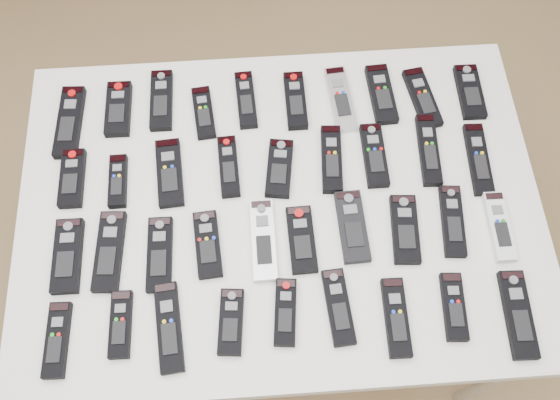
{
  "coord_description": "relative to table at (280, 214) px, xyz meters",
  "views": [
    {
      "loc": [
        -0.03,
        -0.58,
        2.13
      ],
      "look_at": [
        0.01,
        0.05,
        0.8
      ],
      "focal_mm": 40.0,
      "sensor_mm": 36.0,
      "label": 1
    }
  ],
  "objects": [
    {
      "name": "remote_4",
      "position": [
        -0.07,
        0.3,
        0.07
      ],
      "size": [
        0.05,
        0.17,
        0.02
      ],
      "primitive_type": "cube",
      "rotation": [
        0.0,
        0.0,
        0.05
      ],
      "color": "black",
      "rests_on": "table"
    },
    {
      "name": "remote_3",
      "position": [
        -0.18,
        0.27,
        0.07
      ],
      "size": [
        0.06,
        0.15,
        0.02
      ],
      "primitive_type": "cube",
      "rotation": [
        0.0,
        0.0,
        0.1
      ],
      "color": "black",
      "rests_on": "table"
    },
    {
      "name": "remote_0",
      "position": [
        -0.52,
        0.26,
        0.07
      ],
      "size": [
        0.07,
        0.21,
        0.02
      ],
      "primitive_type": "cube",
      "rotation": [
        0.0,
        0.0,
        -0.05
      ],
      "color": "black",
      "rests_on": "table"
    },
    {
      "name": "remote_20",
      "position": [
        -0.4,
        -0.1,
        0.07
      ],
      "size": [
        0.07,
        0.2,
        0.02
      ],
      "primitive_type": "cube",
      "rotation": [
        0.0,
        0.0,
        -0.07
      ],
      "color": "black",
      "rests_on": "table"
    },
    {
      "name": "remote_13",
      "position": [
        -0.12,
        0.1,
        0.07
      ],
      "size": [
        0.05,
        0.16,
        0.02
      ],
      "primitive_type": "cube",
      "rotation": [
        0.0,
        0.0,
        0.04
      ],
      "color": "black",
      "rests_on": "table"
    },
    {
      "name": "remote_27",
      "position": [
        0.4,
        -0.08,
        0.07
      ],
      "size": [
        0.07,
        0.18,
        0.02
      ],
      "primitive_type": "cube",
      "rotation": [
        0.0,
        0.0,
        -0.09
      ],
      "color": "black",
      "rests_on": "table"
    },
    {
      "name": "remote_6",
      "position": [
        0.18,
        0.28,
        0.07
      ],
      "size": [
        0.07,
        0.19,
        0.02
      ],
      "primitive_type": "cube",
      "rotation": [
        0.0,
        0.0,
        0.08
      ],
      "color": "#B7B7BC",
      "rests_on": "table"
    },
    {
      "name": "remote_17",
      "position": [
        0.38,
        0.12,
        0.07
      ],
      "size": [
        0.06,
        0.2,
        0.02
      ],
      "primitive_type": "cube",
      "rotation": [
        0.0,
        0.0,
        -0.06
      ],
      "color": "black",
      "rests_on": "table"
    },
    {
      "name": "remote_36",
      "position": [
        0.36,
        -0.28,
        0.07
      ],
      "size": [
        0.06,
        0.15,
        0.02
      ],
      "primitive_type": "cube",
      "rotation": [
        0.0,
        0.0,
        -0.07
      ],
      "color": "black",
      "rests_on": "table"
    },
    {
      "name": "remote_19",
      "position": [
        -0.49,
        -0.1,
        0.07
      ],
      "size": [
        0.06,
        0.18,
        0.02
      ],
      "primitive_type": "cube",
      "rotation": [
        0.0,
        0.0,
        -0.01
      ],
      "color": "black",
      "rests_on": "table"
    },
    {
      "name": "table",
      "position": [
        0.0,
        0.0,
        0.0
      ],
      "size": [
        1.25,
        0.88,
        0.78
      ],
      "color": "white",
      "rests_on": "ground"
    },
    {
      "name": "remote_5",
      "position": [
        0.06,
        0.28,
        0.07
      ],
      "size": [
        0.05,
        0.17,
        0.02
      ],
      "primitive_type": "cube",
      "rotation": [
        0.0,
        0.0,
        0.0
      ],
      "color": "black",
      "rests_on": "table"
    },
    {
      "name": "remote_35",
      "position": [
        0.23,
        -0.3,
        0.07
      ],
      "size": [
        0.05,
        0.18,
        0.02
      ],
      "primitive_type": "cube",
      "rotation": [
        0.0,
        0.0,
        -0.02
      ],
      "color": "black",
      "rests_on": "table"
    },
    {
      "name": "remote_12",
      "position": [
        -0.26,
        0.1,
        0.07
      ],
      "size": [
        0.07,
        0.18,
        0.02
      ],
      "primitive_type": "cube",
      "rotation": [
        0.0,
        0.0,
        0.07
      ],
      "color": "black",
      "rests_on": "table"
    },
    {
      "name": "remote_23",
      "position": [
        -0.05,
        -0.1,
        0.07
      ],
      "size": [
        0.05,
        0.2,
        0.02
      ],
      "primitive_type": "cube",
      "rotation": [
        0.0,
        0.0,
        0.0
      ],
      "color": "#B7B7BC",
      "rests_on": "table"
    },
    {
      "name": "remote_25",
      "position": [
        0.16,
        -0.08,
        0.07
      ],
      "size": [
        0.07,
        0.18,
        0.02
      ],
      "primitive_type": "cube",
      "rotation": [
        0.0,
        0.0,
        0.03
      ],
      "color": "black",
      "rests_on": "table"
    },
    {
      "name": "remote_11",
      "position": [
        -0.39,
        0.08,
        0.07
      ],
      "size": [
        0.04,
        0.14,
        0.02
      ],
      "primitive_type": "cube",
      "rotation": [
        0.0,
        0.0,
        0.01
      ],
      "color": "black",
      "rests_on": "table"
    },
    {
      "name": "remote_7",
      "position": [
        0.28,
        0.29,
        0.07
      ],
      "size": [
        0.06,
        0.18,
        0.02
      ],
      "primitive_type": "cube",
      "rotation": [
        0.0,
        0.0,
        0.05
      ],
      "color": "black",
      "rests_on": "table"
    },
    {
      "name": "remote_8",
      "position": [
        0.39,
        0.27,
        0.07
      ],
      "size": [
        0.08,
        0.18,
        0.02
      ],
      "primitive_type": "cube",
      "rotation": [
        0.0,
        0.0,
        0.15
      ],
      "color": "black",
      "rests_on": "table"
    },
    {
      "name": "remote_2",
      "position": [
        -0.29,
        0.31,
        0.07
      ],
      "size": [
        0.06,
        0.18,
        0.02
      ],
      "primitive_type": "cube",
      "rotation": [
        0.0,
        0.0,
        -0.01
      ],
      "color": "black",
      "rests_on": "table"
    },
    {
      "name": "remote_26",
      "position": [
        0.29,
        -0.09,
        0.07
      ],
      "size": [
        0.07,
        0.17,
        0.02
      ],
      "primitive_type": "cube",
      "rotation": [
        0.0,
        0.0,
        -0.08
      ],
      "color": "black",
      "rests_on": "table"
    },
    {
      "name": "remote_37",
      "position": [
        0.5,
        -0.31,
        0.07
      ],
      "size": [
        0.06,
        0.2,
        0.02
      ],
      "primitive_type": "cube",
      "rotation": [
        0.0,
        0.0,
        -0.04
      ],
      "color": "black",
      "rests_on": "table"
    },
    {
      "name": "remote_31",
      "position": [
        -0.26,
        -0.28,
        0.07
      ],
      "size": [
        0.07,
        0.2,
        0.02
      ],
      "primitive_type": "cube",
      "rotation": [
        0.0,
        0.0,
        0.09
      ],
      "color": "black",
      "rests_on": "table"
    },
    {
      "name": "remote_29",
      "position": [
        -0.5,
        -0.3,
        0.07
      ],
      "size": [
        0.05,
        0.16,
        0.02
      ],
      "primitive_type": "cube",
      "rotation": [
        0.0,
        0.0,
        -0.03
      ],
      "color": "black",
      "rests_on": "table"
    },
    {
      "name": "remote_15",
      "position": [
        0.13,
        0.11,
        0.07
      ],
      "size": [
        0.06,
        0.18,
        0.02
      ],
      "primitive_type": "cube",
      "rotation": [
        0.0,
        0.0,
        -0.07
      ],
      "color": "black",
      "rests_on": "table"
    },
    {
      "name": "remote_34",
      "position": [
        0.11,
        -0.27,
        0.07
      ],
      "size": [
        0.06,
        0.17,
        0.02
      ],
      "primitive_type": "cube",
      "rotation": [
        0.0,
        0.0,
        0.07
      ],
      "color": "black",
      "rests_on": "table"
    },
    {
      "name": "remote_22",
      "position": [
        -0.17,
        -0.1,
        0.07
      ],
      "size": [
        0.07,
        0.16,
        0.02
      ],
      "primitive_type": "cube",
      "rotation": [
        0.0,
        0.0,
        0.07
      ],
      "color": "black",
      "rests_on": "table"
    },
    {
      "name": "remote_28",
      "position": [
        0.51,
        -0.1,
        0.07
      ],
      "size": [
        0.05,
        0.17,
        0.02
      ],
      "primitive_type": "cube",
      "rotation": [
        0.0,
        0.0,
        -0.01
      ],
      "color": "silver",
      "rests_on": "table"
    },
    {
      "name": "remote_24",
      "position": [
        0.04,
        -0.1,
        0.07
      ],
      "size": [
        0.06,
        0.16,
        0.02
      ],
      "primitive_type": "cube",
      "rotation": [
        0.0,
        0.0,
        0.02
      ],
      "color": "black",
      "rests_on": "table"
    },
    {
      "name": "remote_18",
      "position": [
        0.5,
        0.08,
        0.07
      ],
      "size": [
        0.06,
        0.2,
        0.02
      ],
      "primitive_type": "cube",
      "rotation": [
        0.0,
        0.0,
        -0.05
      ],
      "color": "black",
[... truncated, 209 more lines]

